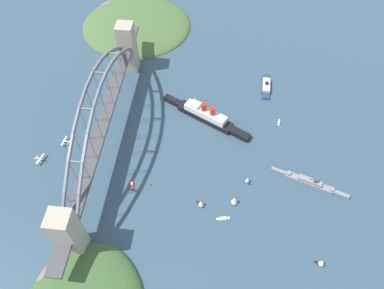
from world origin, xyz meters
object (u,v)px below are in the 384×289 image
at_px(seaplane_second_in_formation, 40,159).
at_px(small_boat_2, 235,200).
at_px(naval_cruiser, 310,182).
at_px(harbor_ferry_steamer, 266,86).
at_px(small_boat_1, 279,122).
at_px(small_boat_6, 322,263).
at_px(harbor_arch_bridge, 103,122).
at_px(small_boat_0, 248,180).
at_px(seaplane_taxiing_near_bridge, 65,142).
at_px(small_boat_5, 201,203).
at_px(channel_marker_buoy, 150,184).
at_px(small_boat_4, 223,218).
at_px(ocean_liner, 206,115).
at_px(small_boat_3, 132,184).

relative_size(seaplane_second_in_formation, small_boat_2, 1.08).
distance_m(naval_cruiser, harbor_ferry_steamer, 119.21).
distance_m(small_boat_1, small_boat_6, 139.34).
distance_m(harbor_arch_bridge, small_boat_0, 136.83).
xyz_separation_m(harbor_ferry_steamer, small_boat_0, (117.30, -17.55, 1.56)).
relative_size(seaplane_taxiing_near_bridge, small_boat_5, 1.25).
xyz_separation_m(small_boat_2, small_boat_5, (5.42, -27.71, -1.00)).
bearing_deg(channel_marker_buoy, small_boat_4, 69.09).
height_order(naval_cruiser, small_boat_5, naval_cruiser).
relative_size(small_boat_0, small_boat_2, 0.74).
distance_m(harbor_ferry_steamer, small_boat_5, 154.83).
distance_m(harbor_arch_bridge, small_boat_2, 133.08).
xyz_separation_m(harbor_arch_bridge, small_boat_5, (56.26, 92.67, -26.17)).
bearing_deg(harbor_ferry_steamer, seaplane_second_in_formation, -60.77).
bearing_deg(seaplane_second_in_formation, ocean_liner, 114.17).
distance_m(seaplane_taxiing_near_bridge, small_boat_0, 173.38).
bearing_deg(harbor_ferry_steamer, small_boat_2, -11.47).
bearing_deg(naval_cruiser, ocean_liner, -123.28).
xyz_separation_m(seaplane_second_in_formation, small_boat_2, (23.65, 177.83, 2.84)).
distance_m(small_boat_4, channel_marker_buoy, 69.84).
bearing_deg(harbor_arch_bridge, naval_cruiser, 82.24).
relative_size(small_boat_1, channel_marker_buoy, 3.06).
bearing_deg(ocean_liner, small_boat_6, 36.65).
bearing_deg(seaplane_second_in_formation, seaplane_taxiing_near_bridge, 142.58).
distance_m(naval_cruiser, small_boat_4, 84.03).
distance_m(harbor_ferry_steamer, small_boat_4, 158.82).
xyz_separation_m(small_boat_0, small_boat_5, (27.07, -38.35, 0.39)).
height_order(seaplane_taxiing_near_bridge, small_boat_5, small_boat_5).
bearing_deg(small_boat_5, channel_marker_buoy, -107.82).
bearing_deg(ocean_liner, seaplane_second_in_formation, -65.83).
relative_size(seaplane_second_in_formation, small_boat_3, 1.30).
distance_m(harbor_arch_bridge, small_boat_3, 60.79).
bearing_deg(small_boat_2, small_boat_5, -78.93).
relative_size(harbor_arch_bridge, seaplane_taxiing_near_bridge, 23.86).
bearing_deg(seaplane_taxiing_near_bridge, small_boat_0, 82.08).
xyz_separation_m(small_boat_0, small_boat_3, (14.03, -100.09, -2.95)).
relative_size(harbor_arch_bridge, channel_marker_buoy, 98.15).
height_order(small_boat_1, small_boat_3, small_boat_3).
relative_size(harbor_ferry_steamer, seaplane_second_in_formation, 2.96).
bearing_deg(small_boat_5, harbor_arch_bridge, -121.26).
relative_size(small_boat_0, small_boat_1, 0.97).
xyz_separation_m(small_boat_2, small_boat_3, (-7.62, -89.45, -4.34)).
relative_size(seaplane_second_in_formation, channel_marker_buoy, 4.35).
bearing_deg(small_boat_2, small_boat_3, -94.87).
bearing_deg(channel_marker_buoy, seaplane_taxiing_near_bridge, -112.48).
distance_m(ocean_liner, small_boat_5, 94.67).
height_order(naval_cruiser, small_boat_6, naval_cruiser).
height_order(small_boat_5, channel_marker_buoy, small_boat_5).
bearing_deg(small_boat_6, ocean_liner, -143.35).
height_order(naval_cruiser, small_boat_3, naval_cruiser).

